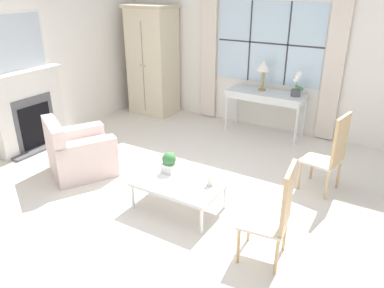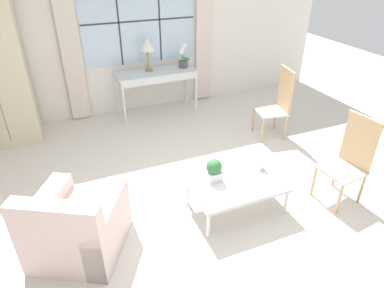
# 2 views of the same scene
# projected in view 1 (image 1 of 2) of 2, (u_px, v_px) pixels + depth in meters

# --- Properties ---
(ground_plane) EXTENTS (14.00, 14.00, 0.00)m
(ground_plane) POSITION_uv_depth(u_px,v_px,m) (178.00, 196.00, 4.92)
(ground_plane) COLOR silver
(wall_back_windowed) EXTENTS (7.20, 0.14, 2.80)m
(wall_back_windowed) POSITION_uv_depth(u_px,v_px,m) (268.00, 53.00, 6.73)
(wall_back_windowed) COLOR silver
(wall_back_windowed) RESTS_ON ground_plane
(wall_left) EXTENTS (0.06, 7.20, 2.80)m
(wall_left) POSITION_uv_depth(u_px,v_px,m) (45.00, 58.00, 6.26)
(wall_left) COLOR silver
(wall_left) RESTS_ON ground_plane
(fireplace) EXTENTS (0.34, 1.28, 2.19)m
(fireplace) POSITION_uv_depth(u_px,v_px,m) (29.00, 105.00, 6.04)
(fireplace) COLOR #515156
(fireplace) RESTS_ON ground_plane
(armoire) EXTENTS (0.95, 0.72, 2.17)m
(armoire) POSITION_uv_depth(u_px,v_px,m) (153.00, 61.00, 7.62)
(armoire) COLOR beige
(armoire) RESTS_ON ground_plane
(console_table) EXTENTS (1.40, 0.54, 0.78)m
(console_table) POSITION_uv_depth(u_px,v_px,m) (266.00, 97.00, 6.67)
(console_table) COLOR silver
(console_table) RESTS_ON ground_plane
(table_lamp) EXTENTS (0.26, 0.26, 0.56)m
(table_lamp) POSITION_uv_depth(u_px,v_px,m) (264.00, 66.00, 6.56)
(table_lamp) COLOR #9E7F47
(table_lamp) RESTS_ON console_table
(potted_orchid) EXTENTS (0.21, 0.16, 0.43)m
(potted_orchid) POSITION_uv_depth(u_px,v_px,m) (297.00, 86.00, 6.34)
(potted_orchid) COLOR #4C4C51
(potted_orchid) RESTS_ON console_table
(armchair_upholstered) EXTENTS (1.11, 1.13, 0.84)m
(armchair_upholstered) POSITION_uv_depth(u_px,v_px,m) (80.00, 154.00, 5.41)
(armchair_upholstered) COLOR beige
(armchair_upholstered) RESTS_ON ground_plane
(side_chair_wooden) EXTENTS (0.51, 0.51, 1.10)m
(side_chair_wooden) POSITION_uv_depth(u_px,v_px,m) (331.00, 151.00, 4.79)
(side_chair_wooden) COLOR beige
(side_chair_wooden) RESTS_ON ground_plane
(accent_chair_wooden) EXTENTS (0.49, 0.49, 1.06)m
(accent_chair_wooden) POSITION_uv_depth(u_px,v_px,m) (276.00, 211.00, 3.59)
(accent_chair_wooden) COLOR beige
(accent_chair_wooden) RESTS_ON ground_plane
(coffee_table) EXTENTS (1.07, 0.68, 0.39)m
(coffee_table) POSITION_uv_depth(u_px,v_px,m) (179.00, 184.00, 4.53)
(coffee_table) COLOR silver
(coffee_table) RESTS_ON ground_plane
(potted_plant_small) EXTENTS (0.18, 0.18, 0.26)m
(potted_plant_small) POSITION_uv_depth(u_px,v_px,m) (169.00, 162.00, 4.67)
(potted_plant_small) COLOR white
(potted_plant_small) RESTS_ON coffee_table
(pillar_candle) EXTENTS (0.11, 0.11, 0.15)m
(pillar_candle) POSITION_uv_depth(u_px,v_px,m) (210.00, 180.00, 4.39)
(pillar_candle) COLOR silver
(pillar_candle) RESTS_ON coffee_table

